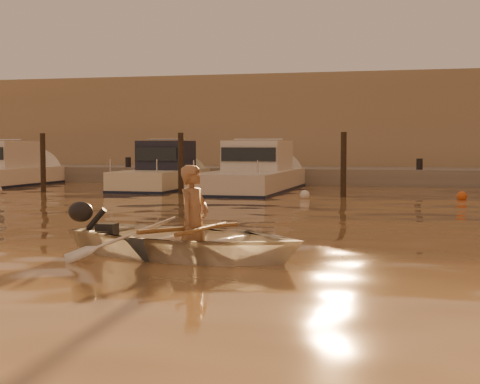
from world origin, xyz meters
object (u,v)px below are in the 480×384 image
(waterfront_building, at_px, (379,128))
(moored_boat_2, at_px, (253,173))
(moored_boat_1, at_px, (161,172))
(dinghy, at_px, (188,239))
(person, at_px, (194,222))

(waterfront_building, bearing_deg, moored_boat_2, -108.10)
(moored_boat_1, xyz_separation_m, moored_boat_2, (3.41, 0.00, 0.00))
(waterfront_building, bearing_deg, dinghy, -92.18)
(person, distance_m, moored_boat_1, 16.16)
(dinghy, bearing_deg, waterfront_building, 11.80)
(dinghy, xyz_separation_m, waterfront_building, (0.99, 25.93, 2.15))
(person, height_order, moored_boat_1, moored_boat_1)
(moored_boat_1, bearing_deg, dinghy, -68.03)
(person, bearing_deg, waterfront_building, 12.02)
(moored_boat_1, bearing_deg, moored_boat_2, 0.00)
(person, distance_m, moored_boat_2, 15.20)
(dinghy, relative_size, person, 2.22)
(person, bearing_deg, dinghy, 90.00)
(waterfront_building, bearing_deg, person, -91.96)
(moored_boat_1, bearing_deg, waterfront_building, 57.49)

